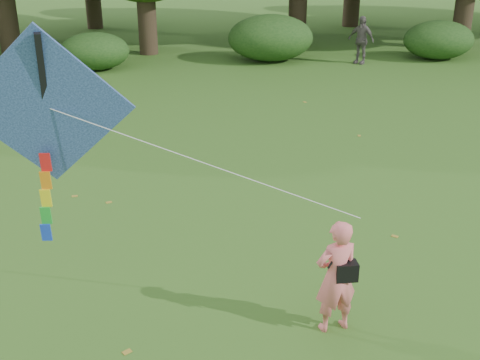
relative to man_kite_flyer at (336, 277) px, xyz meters
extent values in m
plane|color=#265114|center=(-0.82, -0.10, -0.83)|extent=(100.00, 100.00, 0.00)
imported|color=#EF7070|center=(0.00, 0.00, 0.00)|extent=(0.68, 0.51, 1.66)
imported|color=#635958|center=(5.69, 16.84, 0.11)|extent=(1.11, 1.10, 1.89)
cube|color=black|center=(0.12, -0.03, 0.10)|extent=(0.30, 0.20, 0.26)
cylinder|color=black|center=(0.00, -0.04, 0.42)|extent=(0.33, 0.14, 0.47)
cube|color=#2841AF|center=(-3.68, 0.93, 2.22)|extent=(2.25, 0.56, 2.20)
cube|color=black|center=(-3.68, 0.96, 2.22)|extent=(0.23, 0.73, 1.97)
cylinder|color=white|center=(-1.71, 0.44, 1.55)|extent=(3.93, 1.00, 1.34)
cube|color=red|center=(-3.78, 0.95, 1.47)|extent=(0.14, 0.06, 0.26)
cube|color=orange|center=(-3.81, 0.95, 1.21)|extent=(0.14, 0.06, 0.26)
cube|color=yellow|center=(-3.84, 0.95, 0.95)|extent=(0.14, 0.06, 0.26)
cube|color=green|center=(-3.87, 0.95, 0.69)|extent=(0.14, 0.06, 0.26)
cube|color=blue|center=(-3.90, 0.95, 0.43)|extent=(0.14, 0.06, 0.26)
cylinder|color=#3A2D1E|center=(-8.82, 20.90, 1.09)|extent=(0.88, 0.88, 3.85)
cylinder|color=#3A2D1E|center=(-2.82, 19.90, 0.74)|extent=(0.80, 0.80, 3.15)
cylinder|color=#3A2D1E|center=(4.18, 21.90, 1.01)|extent=(0.86, 0.86, 3.67)
cylinder|color=#3A2D1E|center=(11.18, 19.40, 0.88)|extent=(0.83, 0.83, 3.43)
ellipsoid|color=#264919|center=(-4.82, 17.00, -0.12)|extent=(2.66, 2.09, 1.42)
ellipsoid|color=#264919|center=(2.18, 17.80, 0.11)|extent=(3.50, 2.75, 1.88)
ellipsoid|color=#264919|center=(9.18, 17.30, -0.04)|extent=(2.94, 2.31, 1.58)
cube|color=olive|center=(-2.83, -0.17, -0.83)|extent=(0.14, 0.13, 0.01)
cube|color=olive|center=(2.20, 11.42, -0.83)|extent=(0.11, 0.14, 0.01)
cube|color=olive|center=(1.83, 2.46, -0.83)|extent=(0.14, 0.14, 0.01)
cube|color=olive|center=(-5.24, 10.34, -0.83)|extent=(0.12, 0.14, 0.01)
cube|color=olive|center=(-4.14, 4.97, -0.83)|extent=(0.13, 0.09, 0.01)
cube|color=olive|center=(-3.41, 4.57, -0.83)|extent=(0.14, 0.12, 0.01)
cube|color=olive|center=(2.91, 8.00, -0.83)|extent=(0.10, 0.13, 0.01)
camera|label=1|loc=(-2.14, -6.70, 4.36)|focal=45.00mm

